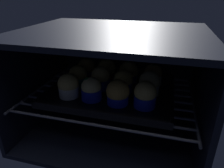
# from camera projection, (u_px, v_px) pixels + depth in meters

# --- Properties ---
(oven_cavity) EXTENTS (0.59, 0.47, 0.37)m
(oven_cavity) POSITION_uv_depth(u_px,v_px,m) (115.00, 80.00, 0.75)
(oven_cavity) COLOR black
(oven_cavity) RESTS_ON ground
(oven_rack) EXTENTS (0.55, 0.42, 0.01)m
(oven_rack) POSITION_uv_depth(u_px,v_px,m) (112.00, 94.00, 0.72)
(oven_rack) COLOR #444756
(oven_rack) RESTS_ON oven_cavity
(baking_tray) EXTENTS (0.42, 0.33, 0.02)m
(baking_tray) POSITION_uv_depth(u_px,v_px,m) (112.00, 91.00, 0.72)
(baking_tray) COLOR black
(baking_tray) RESTS_ON oven_rack
(muffin_row0_col0) EXTENTS (0.07, 0.07, 0.08)m
(muffin_row0_col0) POSITION_uv_depth(u_px,v_px,m) (69.00, 86.00, 0.66)
(muffin_row0_col0) COLOR silver
(muffin_row0_col0) RESTS_ON baking_tray
(muffin_row0_col1) EXTENTS (0.07, 0.07, 0.08)m
(muffin_row0_col1) POSITION_uv_depth(u_px,v_px,m) (91.00, 89.00, 0.64)
(muffin_row0_col1) COLOR #1928B7
(muffin_row0_col1) RESTS_ON baking_tray
(muffin_row0_col2) EXTENTS (0.07, 0.07, 0.08)m
(muffin_row0_col2) POSITION_uv_depth(u_px,v_px,m) (118.00, 93.00, 0.62)
(muffin_row0_col2) COLOR #1928B7
(muffin_row0_col2) RESTS_ON baking_tray
(muffin_row0_col3) EXTENTS (0.07, 0.07, 0.08)m
(muffin_row0_col3) POSITION_uv_depth(u_px,v_px,m) (145.00, 95.00, 0.60)
(muffin_row0_col3) COLOR #1928B7
(muffin_row0_col3) RESTS_ON baking_tray
(muffin_row1_col0) EXTENTS (0.07, 0.07, 0.08)m
(muffin_row1_col0) POSITION_uv_depth(u_px,v_px,m) (78.00, 77.00, 0.73)
(muffin_row1_col0) COLOR #0C8C84
(muffin_row1_col0) RESTS_ON baking_tray
(muffin_row1_col1) EXTENTS (0.07, 0.07, 0.08)m
(muffin_row1_col1) POSITION_uv_depth(u_px,v_px,m) (101.00, 78.00, 0.71)
(muffin_row1_col1) COLOR #1928B7
(muffin_row1_col1) RESTS_ON baking_tray
(muffin_row1_col2) EXTENTS (0.07, 0.07, 0.08)m
(muffin_row1_col2) POSITION_uv_depth(u_px,v_px,m) (123.00, 82.00, 0.69)
(muffin_row1_col2) COLOR #1928B7
(muffin_row1_col2) RESTS_ON baking_tray
(muffin_row1_col3) EXTENTS (0.07, 0.07, 0.08)m
(muffin_row1_col3) POSITION_uv_depth(u_px,v_px,m) (149.00, 84.00, 0.67)
(muffin_row1_col3) COLOR silver
(muffin_row1_col3) RESTS_ON baking_tray
(muffin_row2_col0) EXTENTS (0.07, 0.07, 0.08)m
(muffin_row2_col0) POSITION_uv_depth(u_px,v_px,m) (87.00, 69.00, 0.81)
(muffin_row2_col0) COLOR #1928B7
(muffin_row2_col0) RESTS_ON baking_tray
(muffin_row2_col1) EXTENTS (0.07, 0.07, 0.08)m
(muffin_row2_col1) POSITION_uv_depth(u_px,v_px,m) (107.00, 70.00, 0.79)
(muffin_row2_col1) COLOR red
(muffin_row2_col1) RESTS_ON baking_tray
(muffin_row2_col2) EXTENTS (0.07, 0.07, 0.08)m
(muffin_row2_col2) POSITION_uv_depth(u_px,v_px,m) (128.00, 72.00, 0.77)
(muffin_row2_col2) COLOR #1928B7
(muffin_row2_col2) RESTS_ON baking_tray
(muffin_row2_col3) EXTENTS (0.07, 0.07, 0.08)m
(muffin_row2_col3) POSITION_uv_depth(u_px,v_px,m) (153.00, 75.00, 0.75)
(muffin_row2_col3) COLOR silver
(muffin_row2_col3) RESTS_ON baking_tray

